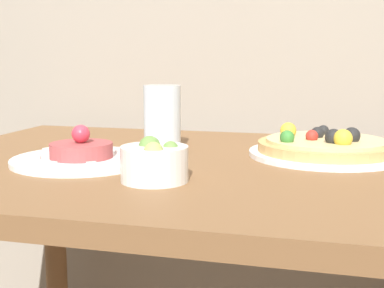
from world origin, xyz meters
name	(u,v)px	position (x,y,z in m)	size (l,w,h in m)	color
dining_table	(189,218)	(0.00, 0.40, 0.65)	(1.09, 0.80, 0.76)	brown
pizza_plate	(326,147)	(0.25, 0.51, 0.78)	(0.30, 0.30, 0.06)	white
tartare_plate	(82,156)	(-0.19, 0.33, 0.77)	(0.26, 0.26, 0.07)	white
small_bowl	(154,162)	(-0.01, 0.22, 0.79)	(0.11, 0.11, 0.07)	white
drinking_glass	(162,118)	(-0.08, 0.49, 0.83)	(0.08, 0.08, 0.14)	silver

